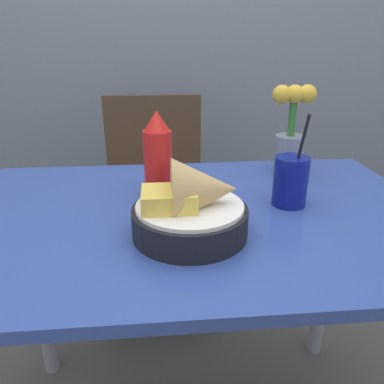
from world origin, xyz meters
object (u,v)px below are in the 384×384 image
at_px(chair_far_window, 155,185).
at_px(drink_cup, 290,183).
at_px(food_basket, 194,208).
at_px(ketchup_bottle, 158,156).
at_px(flower_vase, 290,135).

xyz_separation_m(chair_far_window, drink_cup, (0.32, -0.69, 0.26)).
xyz_separation_m(food_basket, ketchup_bottle, (-0.07, 0.21, 0.04)).
bearing_deg(food_basket, chair_far_window, 95.93).
bearing_deg(chair_far_window, drink_cup, -65.22).
bearing_deg(flower_vase, chair_far_window, 128.16).
bearing_deg(drink_cup, ketchup_bottle, 164.48).
relative_size(ketchup_bottle, drink_cup, 0.95).
height_order(food_basket, flower_vase, flower_vase).
bearing_deg(ketchup_bottle, food_basket, -72.36).
distance_m(food_basket, flower_vase, 0.45).
relative_size(food_basket, ketchup_bottle, 1.09).
distance_m(chair_far_window, food_basket, 0.86).
relative_size(chair_far_window, drink_cup, 4.08).
distance_m(chair_far_window, ketchup_bottle, 0.68).
bearing_deg(drink_cup, flower_vase, 72.61).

